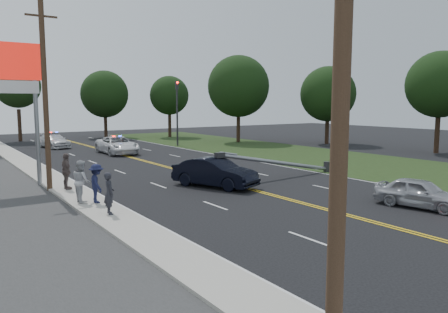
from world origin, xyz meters
TOP-DOWN VIEW (x-y plane):
  - ground at (0.00, 0.00)m, footprint 120.00×120.00m
  - sidewalk at (-8.40, 10.00)m, footprint 1.80×70.00m
  - grass_verge at (13.50, 10.00)m, footprint 12.00×80.00m
  - centerline_yellow at (0.00, 10.00)m, footprint 0.36×80.00m
  - pylon_sign at (-10.50, 14.00)m, footprint 3.20×0.35m
  - traffic_signal at (8.30, 30.00)m, footprint 0.28×0.41m
  - fallen_streetlight at (4.19, 8.00)m, footprint 9.36×0.44m
  - utility_pole_near at (-9.20, -8.00)m, footprint 1.60×0.28m
  - utility_pole_mid at (-9.20, 12.00)m, footprint 1.60×0.28m
  - tree_6 at (-5.05, 45.92)m, footprint 5.40×5.40m
  - tree_7 at (5.64, 45.60)m, footprint 6.33×6.33m
  - tree_8 at (13.31, 41.57)m, footprint 5.31×5.31m
  - tree_9 at (16.50, 29.84)m, footprint 7.32×7.32m
  - tree_12 at (25.07, 9.94)m, footprint 6.15×6.15m
  - tree_13 at (23.59, 22.23)m, footprint 6.28×6.28m
  - crashed_sedan at (-1.23, 7.82)m, footprint 3.53×5.25m
  - waiting_sedan at (3.81, -1.52)m, footprint 2.37×4.19m
  - emergency_a at (0.06, 26.48)m, footprint 2.75×5.83m
  - emergency_b at (-3.52, 35.34)m, footprint 2.76×5.25m
  - bystander_a at (-8.41, 4.85)m, footprint 0.48×0.68m
  - bystander_b at (-8.68, 7.78)m, footprint 0.76×0.96m
  - bystander_c at (-8.17, 7.19)m, footprint 0.78×1.23m
  - bystander_d at (-8.49, 11.19)m, footprint 0.53×1.17m

SIDE VIEW (x-z plane):
  - ground at x=0.00m, z-range 0.00..0.00m
  - grass_verge at x=13.50m, z-range 0.00..0.01m
  - centerline_yellow at x=0.00m, z-range 0.01..0.01m
  - sidewalk at x=-8.40m, z-range 0.00..0.12m
  - waiting_sedan at x=3.81m, z-range 0.00..1.34m
  - emergency_b at x=-3.52m, z-range 0.00..1.45m
  - emergency_a at x=0.06m, z-range 0.00..1.61m
  - crashed_sedan at x=-1.23m, z-range 0.00..1.64m
  - fallen_streetlight at x=4.19m, z-range -0.04..1.88m
  - bystander_a at x=-8.41m, z-range 0.12..1.89m
  - bystander_c at x=-8.17m, z-range 0.12..1.94m
  - bystander_d at x=-8.49m, z-range 0.12..2.07m
  - bystander_b at x=-8.68m, z-range 0.12..2.08m
  - traffic_signal at x=8.30m, z-range 0.68..7.73m
  - utility_pole_near at x=-9.20m, z-range 0.08..10.08m
  - utility_pole_mid at x=-9.20m, z-range 0.08..10.08m
  - tree_8 at x=13.31m, z-range 1.51..9.87m
  - tree_13 at x=23.59m, z-range 1.28..10.13m
  - tree_7 at x=5.64m, z-range 1.34..10.37m
  - pylon_sign at x=-10.50m, z-range 2.00..10.00m
  - tree_12 at x=25.07m, z-range 1.65..11.13m
  - tree_9 at x=16.50m, z-range 1.49..11.80m
  - tree_6 at x=-5.05m, z-range 2.01..11.48m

